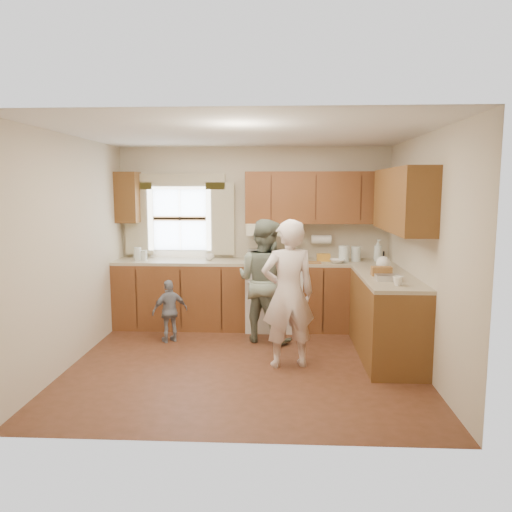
# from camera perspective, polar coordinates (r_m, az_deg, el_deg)

# --- Properties ---
(room) EXTENTS (3.80, 3.80, 3.80)m
(room) POSITION_cam_1_polar(r_m,az_deg,el_deg) (5.37, -1.28, 0.48)
(room) COLOR #482816
(room) RESTS_ON ground
(kitchen_fixtures) EXTENTS (3.80, 2.25, 2.15)m
(kitchen_fixtures) POSITION_cam_1_polar(r_m,az_deg,el_deg) (6.49, 4.85, -1.95)
(kitchen_fixtures) COLOR #45250E
(kitchen_fixtures) RESTS_ON ground
(stove) EXTENTS (0.76, 0.67, 1.07)m
(stove) POSITION_cam_1_polar(r_m,az_deg,el_deg) (6.91, 2.10, -4.46)
(stove) COLOR silver
(stove) RESTS_ON ground
(woman_left) EXTENTS (0.66, 0.51, 1.61)m
(woman_left) POSITION_cam_1_polar(r_m,az_deg,el_deg) (5.39, 3.70, -4.33)
(woman_left) COLOR silver
(woman_left) RESTS_ON ground
(woman_right) EXTENTS (0.94, 0.87, 1.55)m
(woman_right) POSITION_cam_1_polar(r_m,az_deg,el_deg) (6.28, 0.96, -2.83)
(woman_right) COLOR #263E2B
(woman_right) RESTS_ON ground
(child) EXTENTS (0.49, 0.42, 0.79)m
(child) POSITION_cam_1_polar(r_m,az_deg,el_deg) (6.40, -9.81, -6.22)
(child) COLOR gray
(child) RESTS_ON ground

